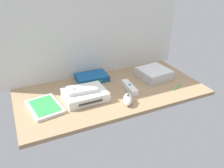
{
  "coord_description": "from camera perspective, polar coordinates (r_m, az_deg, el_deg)",
  "views": [
    {
      "loc": [
        -45.85,
        -99.38,
        61.84
      ],
      "look_at": [
        0.0,
        0.0,
        4.0
      ],
      "focal_mm": 37.29,
      "sensor_mm": 36.0,
      "label": 1
    }
  ],
  "objects": [
    {
      "name": "ground_plane",
      "position": [
        1.26,
        0.0,
        -2.01
      ],
      "size": [
        100.0,
        48.0,
        2.0
      ],
      "primitive_type": "cube",
      "color": "#9E7F5B",
      "rests_on": "ground"
    },
    {
      "name": "remote_classic_pad",
      "position": [
        1.17,
        -7.45,
        -1.27
      ],
      "size": [
        15.01,
        9.16,
        2.4
      ],
      "rotation": [
        0.0,
        0.0,
        -0.08
      ],
      "color": "white",
      "rests_on": "game_console"
    },
    {
      "name": "back_wall",
      "position": [
        1.36,
        -4.52,
        15.05
      ],
      "size": [
        110.0,
        1.2,
        64.0
      ],
      "primitive_type": "cube",
      "color": "silver",
      "rests_on": "ground"
    },
    {
      "name": "stylus_pen",
      "position": [
        1.34,
        15.81,
        -0.67
      ],
      "size": [
        8.2,
        5.0,
        0.7
      ],
      "primitive_type": "cylinder",
      "rotation": [
        0.0,
        1.57,
        0.51
      ],
      "color": "green",
      "rests_on": "ground_plane"
    },
    {
      "name": "game_console",
      "position": [
        1.18,
        -6.62,
        -2.64
      ],
      "size": [
        21.14,
        16.65,
        4.4
      ],
      "rotation": [
        0.0,
        0.0,
        0.01
      ],
      "color": "white",
      "rests_on": "ground_plane"
    },
    {
      "name": "remote_nunchuk",
      "position": [
        1.14,
        3.88,
        -3.77
      ],
      "size": [
        8.53,
        10.9,
        5.1
      ],
      "rotation": [
        0.0,
        0.0,
        -0.48
      ],
      "color": "white",
      "rests_on": "ground_plane"
    },
    {
      "name": "game_case",
      "position": [
        1.15,
        -16.12,
        -5.37
      ],
      "size": [
        16.41,
        20.9,
        1.56
      ],
      "rotation": [
        0.0,
        0.0,
        0.16
      ],
      "color": "white",
      "rests_on": "ground_plane"
    },
    {
      "name": "remote_wand",
      "position": [
        1.26,
        4.33,
        -0.83
      ],
      "size": [
        4.79,
        15.04,
        3.4
      ],
      "rotation": [
        0.0,
        0.0,
        -0.08
      ],
      "color": "white",
      "rests_on": "ground_plane"
    },
    {
      "name": "mini_computer",
      "position": [
        1.41,
        10.25,
        2.62
      ],
      "size": [
        18.22,
        18.22,
        5.3
      ],
      "rotation": [
        0.0,
        0.0,
        0.07
      ],
      "color": "silver",
      "rests_on": "ground_plane"
    },
    {
      "name": "network_router",
      "position": [
        1.37,
        -4.93,
        1.61
      ],
      "size": [
        18.39,
        12.83,
        3.4
      ],
      "rotation": [
        0.0,
        0.0,
        -0.03
      ],
      "color": "#145193",
      "rests_on": "ground_plane"
    }
  ]
}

